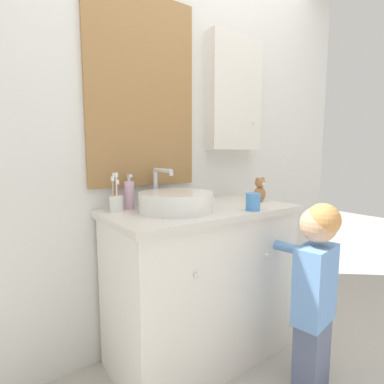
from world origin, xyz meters
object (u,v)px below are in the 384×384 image
at_px(sink_basin, 176,201).
at_px(drinking_cup, 253,202).
at_px(child_figure, 315,284).
at_px(teddy_bear, 260,190).
at_px(toothbrush_holder, 116,202).
at_px(soap_dispenser, 129,195).

height_order(sink_basin, drinking_cup, sink_basin).
bearing_deg(child_figure, drinking_cup, 110.79).
relative_size(child_figure, teddy_bear, 6.13).
height_order(toothbrush_holder, soap_dispenser, toothbrush_holder).
xyz_separation_m(toothbrush_holder, drinking_cup, (0.59, -0.38, -0.00)).
relative_size(soap_dispenser, child_figure, 0.20).
relative_size(toothbrush_holder, teddy_bear, 1.31).
height_order(toothbrush_holder, teddy_bear, toothbrush_holder).
height_order(toothbrush_holder, child_figure, toothbrush_holder).
distance_m(sink_basin, teddy_bear, 0.59).
xyz_separation_m(teddy_bear, drinking_cup, (-0.26, -0.18, -0.03)).
distance_m(sink_basin, drinking_cup, 0.40).
relative_size(soap_dispenser, teddy_bear, 1.23).
distance_m(child_figure, teddy_bear, 0.64).
bearing_deg(teddy_bear, child_figure, -106.29).
xyz_separation_m(soap_dispenser, drinking_cup, (0.51, -0.41, -0.03)).
bearing_deg(sink_basin, toothbrush_holder, 147.44).
distance_m(teddy_bear, drinking_cup, 0.32).
bearing_deg(toothbrush_holder, teddy_bear, -13.24).
bearing_deg(teddy_bear, toothbrush_holder, 166.76).
distance_m(soap_dispenser, drinking_cup, 0.65).
bearing_deg(soap_dispenser, sink_basin, -48.03).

